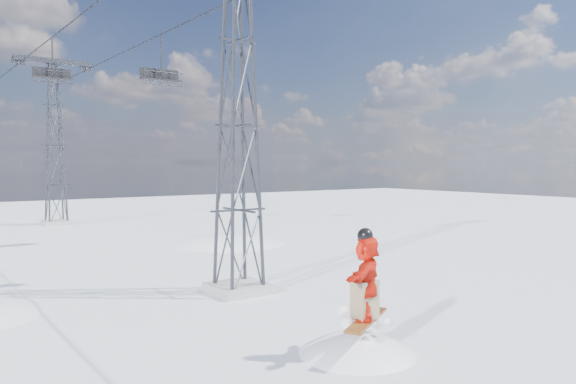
% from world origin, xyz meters
% --- Properties ---
extents(ground, '(120.00, 120.00, 0.00)m').
position_xyz_m(ground, '(0.00, 0.00, 0.00)').
color(ground, white).
rests_on(ground, ground).
extents(lift_tower_near, '(5.20, 1.80, 11.43)m').
position_xyz_m(lift_tower_near, '(0.80, 8.00, 5.47)').
color(lift_tower_near, '#999999').
rests_on(lift_tower_near, ground).
extents(lift_tower_far, '(5.20, 1.80, 11.43)m').
position_xyz_m(lift_tower_far, '(0.80, 33.00, 5.47)').
color(lift_tower_far, '#999999').
rests_on(lift_tower_far, ground).
extents(haul_cables, '(4.46, 51.00, 0.06)m').
position_xyz_m(haul_cables, '(0.80, 19.50, 10.85)').
color(haul_cables, black).
rests_on(haul_cables, ground).
extents(lift_chair_mid, '(2.10, 0.60, 2.60)m').
position_xyz_m(lift_chair_mid, '(3.00, 19.63, 8.77)').
color(lift_chair_mid, black).
rests_on(lift_chair_mid, ground).
extents(lift_chair_far, '(1.92, 0.55, 2.38)m').
position_xyz_m(lift_chair_far, '(-1.40, 23.50, 8.94)').
color(lift_chair_far, black).
rests_on(lift_chair_far, ground).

